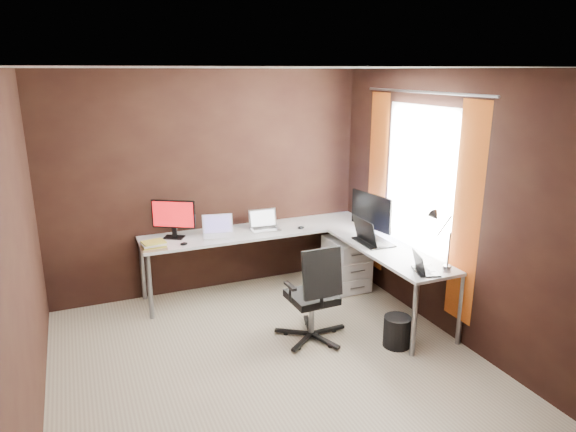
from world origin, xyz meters
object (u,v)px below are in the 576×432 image
Objects in this scene: laptop_black_big at (370,238)px; desk_lamp at (440,233)px; monitor_right at (371,213)px; drawer_pedestal at (346,263)px; wastebasket at (397,331)px; laptop_black_small at (423,268)px; monitor_left at (173,217)px; laptop_white at (218,231)px; laptop_silver at (264,225)px; office_chair at (313,312)px; book_stack at (154,245)px.

desk_lamp is (0.15, -0.88, 0.30)m from laptop_black_big.
monitor_right is 1.03m from desk_lamp.
drawer_pedestal is 1.39× the size of laptop_black_big.
wastebasket is at bearing 168.90° from laptop_black_big.
monitor_right is 1.04m from laptop_black_small.
drawer_pedestal is 2.06m from monitor_left.
laptop_white is 2.18m from wastebasket.
wastebasket is (0.67, -1.72, -0.63)m from laptop_silver.
monitor_right is at bearing 28.16° from office_chair.
wastebasket is at bearing 92.00° from laptop_black_small.
desk_lamp is at bearing -27.68° from office_chair.
drawer_pedestal is 1.42× the size of monitor_left.
laptop_black_small is at bearing -177.03° from desk_lamp.
desk_lamp is 1.95× the size of wastebasket.
laptop_silver is at bearing 158.45° from drawer_pedestal.
monitor_right is at bearing 6.92° from monitor_left.
monitor_left is 2.11m from laptop_black_big.
laptop_black_big is 2.24m from book_stack.
laptop_black_small reaches higher than drawer_pedestal.
laptop_silver is at bearing 8.66° from book_stack.
monitor_left is 0.71× the size of monitor_right.
book_stack is (-2.16, 0.16, 0.47)m from drawer_pedestal.
wastebasket is at bearing -99.32° from drawer_pedestal.
laptop_black_big is at bearing -43.20° from laptop_silver.
laptop_black_big is 1.05m from wastebasket.
monitor_left is at bearing 178.28° from laptop_silver.
monitor_right is at bearing 14.46° from laptop_black_small.
drawer_pedestal is 0.62× the size of office_chair.
laptop_silver is 1.16× the size of wastebasket.
monitor_left reaches higher than wastebasket.
laptop_silver is at bearing 25.54° from monitor_left.
drawer_pedestal is 1.39m from wastebasket.
monitor_right is 2.32× the size of book_stack.
desk_lamp reaches higher than laptop_silver.
laptop_black_small is at bearing -60.45° from laptop_silver.
monitor_left is 1.64× the size of book_stack.
laptop_black_small reaches higher than wastebasket.
monitor_left is at bearing 47.00° from book_stack.
laptop_silver is at bearing 41.07° from monitor_right.
book_stack is at bearing 141.81° from wastebasket.
book_stack is 0.89× the size of wastebasket.
monitor_right reaches higher than laptop_silver.
monitor_right is 0.27m from laptop_black_big.
desk_lamp reaches higher than wastebasket.
office_chair is (0.00, -1.30, -0.50)m from laptop_silver.
laptop_silver is at bearing 44.89° from laptop_black_big.
wastebasket is (-0.34, 0.07, -0.94)m from desk_lamp.
book_stack reaches higher than drawer_pedestal.
laptop_black_small is 2.66m from book_stack.
laptop_silver is (1.00, -0.09, -0.19)m from monitor_left.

